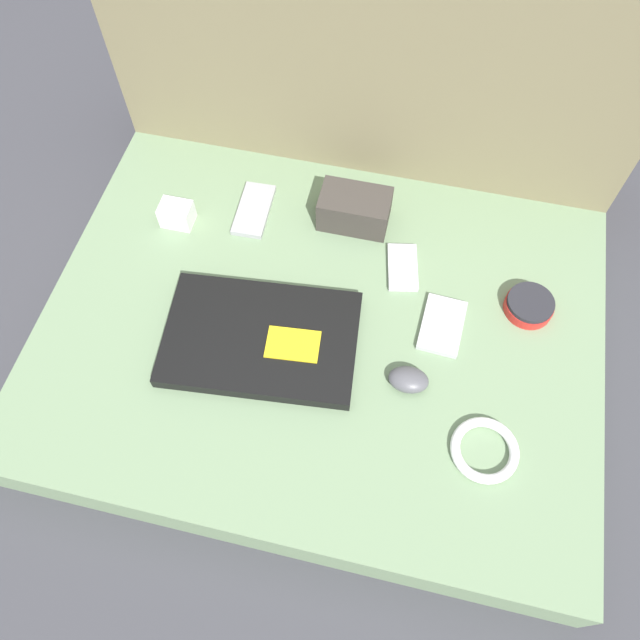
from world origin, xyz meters
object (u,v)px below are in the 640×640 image
(charger_brick, at_px, (177,214))
(phone_silver, at_px, (442,325))
(computer_mouse, at_px, (408,380))
(phone_black, at_px, (254,210))
(speaker_puck, at_px, (529,305))
(camera_pouch, at_px, (355,209))
(phone_small, at_px, (403,267))
(laptop, at_px, (261,339))

(charger_brick, bearing_deg, phone_silver, -12.59)
(computer_mouse, distance_m, phone_black, 0.46)
(phone_silver, relative_size, phone_black, 0.89)
(computer_mouse, xyz_separation_m, phone_silver, (0.04, 0.12, -0.01))
(computer_mouse, distance_m, speaker_puck, 0.27)
(phone_silver, relative_size, camera_pouch, 0.87)
(computer_mouse, relative_size, camera_pouch, 0.52)
(computer_mouse, xyz_separation_m, charger_brick, (-0.49, 0.24, 0.01))
(phone_small, distance_m, camera_pouch, 0.15)
(speaker_puck, height_order, charger_brick, charger_brick)
(laptop, bearing_deg, phone_black, 103.03)
(phone_black, relative_size, phone_small, 1.20)
(laptop, relative_size, camera_pouch, 2.64)
(computer_mouse, bearing_deg, phone_black, 138.51)
(phone_small, xyz_separation_m, camera_pouch, (-0.11, 0.09, 0.03))
(laptop, xyz_separation_m, computer_mouse, (0.26, -0.02, 0.00))
(computer_mouse, height_order, charger_brick, charger_brick)
(phone_silver, relative_size, charger_brick, 1.93)
(charger_brick, bearing_deg, phone_small, -1.55)
(camera_pouch, bearing_deg, phone_silver, -44.84)
(phone_small, height_order, charger_brick, charger_brick)
(laptop, height_order, charger_brick, charger_brick)
(charger_brick, bearing_deg, phone_black, 22.69)
(phone_black, relative_size, charger_brick, 2.17)
(camera_pouch, bearing_deg, laptop, -109.11)
(phone_small, bearing_deg, laptop, -147.26)
(computer_mouse, xyz_separation_m, phone_black, (-0.35, 0.29, -0.01))
(speaker_puck, relative_size, phone_silver, 0.74)
(phone_small, relative_size, charger_brick, 1.81)
(laptop, height_order, camera_pouch, camera_pouch)
(computer_mouse, bearing_deg, laptop, 174.04)
(laptop, distance_m, speaker_puck, 0.48)
(phone_small, xyz_separation_m, charger_brick, (-0.44, 0.01, 0.02))
(laptop, xyz_separation_m, charger_brick, (-0.23, 0.22, 0.01))
(phone_small, bearing_deg, computer_mouse, -89.92)
(camera_pouch, xyz_separation_m, charger_brick, (-0.33, -0.08, -0.01))
(computer_mouse, distance_m, phone_silver, 0.13)
(speaker_puck, bearing_deg, charger_brick, 175.92)
(laptop, relative_size, phone_small, 3.21)
(laptop, relative_size, speaker_puck, 4.07)
(phone_black, xyz_separation_m, phone_small, (0.31, -0.07, -0.00))
(camera_pouch, bearing_deg, phone_small, -39.37)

